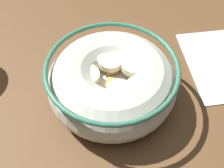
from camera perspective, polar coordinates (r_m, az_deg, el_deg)
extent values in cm
cube|color=brown|center=(41.94, 0.00, -3.41)|extent=(106.71, 106.71, 2.00)
cylinder|color=beige|center=(40.89, 0.00, -2.36)|extent=(9.10, 9.10, 0.60)
torus|color=beige|center=(38.56, 0.00, 0.22)|extent=(16.54, 16.54, 6.47)
torus|color=#337259|center=(36.32, 0.00, 3.12)|extent=(16.65, 16.65, 0.60)
cylinder|color=white|center=(38.35, 0.00, 0.47)|extent=(12.66, 12.66, 0.40)
cube|color=tan|center=(39.68, -6.62, 3.35)|extent=(2.11, 2.07, 0.88)
cube|color=#AD7F42|center=(38.87, 0.36, 2.85)|extent=(1.95, 1.99, 0.84)
cube|color=#AD7F42|center=(39.20, 3.48, 3.43)|extent=(2.03, 2.00, 0.83)
cube|color=#B78947|center=(37.21, -7.91, -0.57)|extent=(2.06, 2.08, 0.80)
cube|color=#AD7F42|center=(36.57, -4.93, -1.62)|extent=(2.15, 2.10, 0.93)
cube|color=#B78947|center=(38.48, -8.20, 1.73)|extent=(2.11, 2.11, 0.72)
cube|color=#B78947|center=(40.85, 3.86, 5.78)|extent=(1.59, 1.61, 0.76)
cube|color=#B78947|center=(40.53, -4.54, 4.90)|extent=(2.21, 2.21, 0.72)
cube|color=#B78947|center=(35.15, -4.03, -5.33)|extent=(2.25, 2.25, 0.77)
cube|color=#B78947|center=(37.13, -0.32, -0.12)|extent=(2.07, 2.09, 0.78)
cube|color=tan|center=(40.12, 0.04, 4.94)|extent=(2.24, 2.23, 0.83)
cube|color=#B78947|center=(35.30, 3.80, -4.85)|extent=(1.70, 1.76, 0.86)
cube|color=#AD7F42|center=(38.94, -3.85, 3.02)|extent=(2.25, 2.24, 0.74)
cube|color=tan|center=(39.82, 7.14, 3.68)|extent=(1.65, 1.64, 0.73)
cube|color=tan|center=(36.19, 4.59, -2.56)|extent=(2.26, 2.26, 0.82)
cylinder|color=#F4EABC|center=(38.30, -0.71, 4.38)|extent=(3.94, 3.93, 1.03)
cylinder|color=#F4EABC|center=(37.80, 4.12, 3.57)|extent=(4.34, 4.35, 0.94)
cylinder|color=beige|center=(35.55, 1.44, -1.53)|extent=(3.40, 3.34, 1.32)
cylinder|color=#F9EFC6|center=(36.97, -4.81, 1.25)|extent=(4.29, 4.27, 1.06)
cylinder|color=beige|center=(34.94, -5.29, -1.99)|extent=(3.40, 3.43, 1.29)
cylinder|color=beige|center=(36.37, 6.97, 0.07)|extent=(3.41, 3.38, 1.20)
cube|color=silver|center=(47.51, 19.19, 3.62)|extent=(14.55, 9.14, 0.30)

